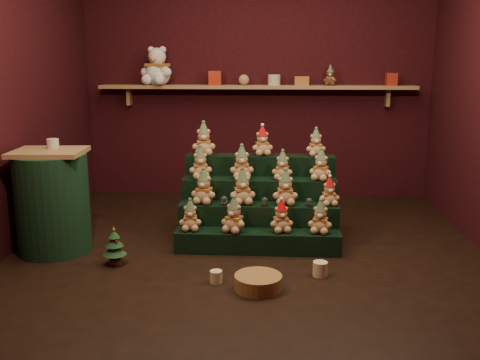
# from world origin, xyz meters

# --- Properties ---
(ground) EXTENTS (4.00, 4.00, 0.00)m
(ground) POSITION_xyz_m (0.00, 0.00, 0.00)
(ground) COLOR black
(ground) RESTS_ON ground
(back_wall) EXTENTS (4.00, 0.10, 2.80)m
(back_wall) POSITION_xyz_m (0.00, 2.05, 1.40)
(back_wall) COLOR black
(back_wall) RESTS_ON ground
(front_wall) EXTENTS (4.00, 0.10, 2.80)m
(front_wall) POSITION_xyz_m (0.00, -2.05, 1.40)
(front_wall) COLOR black
(front_wall) RESTS_ON ground
(left_wall) EXTENTS (0.10, 4.00, 2.80)m
(left_wall) POSITION_xyz_m (-2.05, 0.00, 1.40)
(left_wall) COLOR black
(left_wall) RESTS_ON ground
(back_shelf) EXTENTS (3.60, 0.26, 0.24)m
(back_shelf) POSITION_xyz_m (0.00, 1.87, 1.29)
(back_shelf) COLOR #A17A50
(back_shelf) RESTS_ON ground
(riser_tier_front) EXTENTS (1.40, 0.22, 0.18)m
(riser_tier_front) POSITION_xyz_m (0.08, -0.00, 0.09)
(riser_tier_front) COLOR black
(riser_tier_front) RESTS_ON ground
(riser_tier_midfront) EXTENTS (1.40, 0.22, 0.36)m
(riser_tier_midfront) POSITION_xyz_m (0.08, 0.22, 0.18)
(riser_tier_midfront) COLOR black
(riser_tier_midfront) RESTS_ON ground
(riser_tier_midback) EXTENTS (1.40, 0.22, 0.54)m
(riser_tier_midback) POSITION_xyz_m (0.08, 0.44, 0.27)
(riser_tier_midback) COLOR black
(riser_tier_midback) RESTS_ON ground
(riser_tier_back) EXTENTS (1.40, 0.22, 0.72)m
(riser_tier_back) POSITION_xyz_m (0.08, 0.66, 0.36)
(riser_tier_back) COLOR black
(riser_tier_back) RESTS_ON ground
(teddy_0) EXTENTS (0.20, 0.19, 0.27)m
(teddy_0) POSITION_xyz_m (-0.49, 0.00, 0.31)
(teddy_0) COLOR tan
(teddy_0) RESTS_ON riser_tier_front
(teddy_1) EXTENTS (0.27, 0.26, 0.30)m
(teddy_1) POSITION_xyz_m (-0.12, -0.02, 0.33)
(teddy_1) COLOR tan
(teddy_1) RESTS_ON riser_tier_front
(teddy_2) EXTENTS (0.23, 0.22, 0.27)m
(teddy_2) POSITION_xyz_m (0.28, 0.01, 0.32)
(teddy_2) COLOR tan
(teddy_2) RESTS_ON riser_tier_front
(teddy_3) EXTENTS (0.23, 0.22, 0.28)m
(teddy_3) POSITION_xyz_m (0.60, -0.00, 0.32)
(teddy_3) COLOR tan
(teddy_3) RESTS_ON riser_tier_front
(teddy_4) EXTENTS (0.26, 0.24, 0.31)m
(teddy_4) POSITION_xyz_m (-0.40, 0.22, 0.51)
(teddy_4) COLOR tan
(teddy_4) RESTS_ON riser_tier_midfront
(teddy_5) EXTENTS (0.26, 0.24, 0.31)m
(teddy_5) POSITION_xyz_m (-0.06, 0.22, 0.52)
(teddy_5) COLOR tan
(teddy_5) RESTS_ON riser_tier_midfront
(teddy_6) EXTENTS (0.23, 0.21, 0.31)m
(teddy_6) POSITION_xyz_m (0.31, 0.23, 0.51)
(teddy_6) COLOR tan
(teddy_6) RESTS_ON riser_tier_midfront
(teddy_7) EXTENTS (0.20, 0.19, 0.25)m
(teddy_7) POSITION_xyz_m (0.69, 0.22, 0.48)
(teddy_7) COLOR tan
(teddy_7) RESTS_ON riser_tier_midfront
(teddy_8) EXTENTS (0.24, 0.23, 0.29)m
(teddy_8) POSITION_xyz_m (-0.46, 0.44, 0.69)
(teddy_8) COLOR tan
(teddy_8) RESTS_ON riser_tier_midback
(teddy_9) EXTENTS (0.24, 0.22, 0.30)m
(teddy_9) POSITION_xyz_m (-0.08, 0.45, 0.69)
(teddy_9) COLOR tan
(teddy_9) RESTS_ON riser_tier_midback
(teddy_10) EXTENTS (0.21, 0.20, 0.26)m
(teddy_10) POSITION_xyz_m (0.29, 0.43, 0.67)
(teddy_10) COLOR tan
(teddy_10) RESTS_ON riser_tier_midback
(teddy_11) EXTENTS (0.25, 0.24, 0.28)m
(teddy_11) POSITION_xyz_m (0.63, 0.42, 0.68)
(teddy_11) COLOR tan
(teddy_11) RESTS_ON riser_tier_midback
(teddy_12) EXTENTS (0.24, 0.22, 0.31)m
(teddy_12) POSITION_xyz_m (-0.45, 0.64, 0.87)
(teddy_12) COLOR tan
(teddy_12) RESTS_ON riser_tier_back
(teddy_13) EXTENTS (0.23, 0.21, 0.27)m
(teddy_13) POSITION_xyz_m (0.10, 0.67, 0.86)
(teddy_13) COLOR tan
(teddy_13) RESTS_ON riser_tier_back
(teddy_14) EXTENTS (0.20, 0.19, 0.26)m
(teddy_14) POSITION_xyz_m (0.60, 0.65, 0.85)
(teddy_14) COLOR tan
(teddy_14) RESTS_ON riser_tier_back
(snow_globe_a) EXTENTS (0.06, 0.06, 0.08)m
(snow_globe_a) POSITION_xyz_m (-0.22, 0.16, 0.40)
(snow_globe_a) COLOR black
(snow_globe_a) RESTS_ON riser_tier_midfront
(snow_globe_b) EXTENTS (0.06, 0.06, 0.08)m
(snow_globe_b) POSITION_xyz_m (0.13, 0.16, 0.40)
(snow_globe_b) COLOR black
(snow_globe_b) RESTS_ON riser_tier_midfront
(snow_globe_c) EXTENTS (0.06, 0.06, 0.08)m
(snow_globe_c) POSITION_xyz_m (0.52, 0.16, 0.40)
(snow_globe_c) COLOR black
(snow_globe_c) RESTS_ON riser_tier_midfront
(side_table) EXTENTS (0.61, 0.61, 0.87)m
(side_table) POSITION_xyz_m (-1.65, -0.08, 0.43)
(side_table) COLOR #A17A50
(side_table) RESTS_ON ground
(table_ornament) EXTENTS (0.10, 0.10, 0.08)m
(table_ornament) POSITION_xyz_m (-1.65, 0.02, 0.91)
(table_ornament) COLOR beige
(table_ornament) RESTS_ON side_table
(mini_christmas_tree) EXTENTS (0.19, 0.19, 0.32)m
(mini_christmas_tree) POSITION_xyz_m (-1.04, -0.37, 0.15)
(mini_christmas_tree) COLOR #402317
(mini_christmas_tree) RESTS_ON ground
(mug_left) EXTENTS (0.09, 0.09, 0.09)m
(mug_left) POSITION_xyz_m (-0.20, -0.67, 0.05)
(mug_left) COLOR beige
(mug_left) RESTS_ON ground
(mug_right) EXTENTS (0.11, 0.11, 0.11)m
(mug_right) POSITION_xyz_m (0.57, -0.50, 0.06)
(mug_right) COLOR beige
(mug_right) RESTS_ON ground
(wicker_basket) EXTENTS (0.45, 0.45, 0.11)m
(wicker_basket) POSITION_xyz_m (0.11, -0.77, 0.05)
(wicker_basket) COLOR olive
(wicker_basket) RESTS_ON ground
(white_bear) EXTENTS (0.48, 0.45, 0.54)m
(white_bear) POSITION_xyz_m (-1.13, 1.84, 1.59)
(white_bear) COLOR white
(white_bear) RESTS_ON back_shelf
(brown_bear) EXTENTS (0.17, 0.15, 0.22)m
(brown_bear) POSITION_xyz_m (0.83, 1.84, 1.43)
(brown_bear) COLOR #522E1B
(brown_bear) RESTS_ON back_shelf
(gift_tin_red_a) EXTENTS (0.14, 0.14, 0.16)m
(gift_tin_red_a) POSITION_xyz_m (-0.47, 1.85, 1.40)
(gift_tin_red_a) COLOR #B22E1B
(gift_tin_red_a) RESTS_ON back_shelf
(gift_tin_cream) EXTENTS (0.14, 0.14, 0.12)m
(gift_tin_cream) POSITION_xyz_m (0.20, 1.85, 1.38)
(gift_tin_cream) COLOR beige
(gift_tin_cream) RESTS_ON back_shelf
(gift_tin_red_b) EXTENTS (0.12, 0.12, 0.14)m
(gift_tin_red_b) POSITION_xyz_m (1.51, 1.85, 1.39)
(gift_tin_red_b) COLOR #B22E1B
(gift_tin_red_b) RESTS_ON back_shelf
(shelf_plush_ball) EXTENTS (0.12, 0.12, 0.12)m
(shelf_plush_ball) POSITION_xyz_m (-0.14, 1.85, 1.38)
(shelf_plush_ball) COLOR tan
(shelf_plush_ball) RESTS_ON back_shelf
(scarf_gift_box) EXTENTS (0.16, 0.10, 0.10)m
(scarf_gift_box) POSITION_xyz_m (0.51, 1.85, 1.37)
(scarf_gift_box) COLOR orange
(scarf_gift_box) RESTS_ON back_shelf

